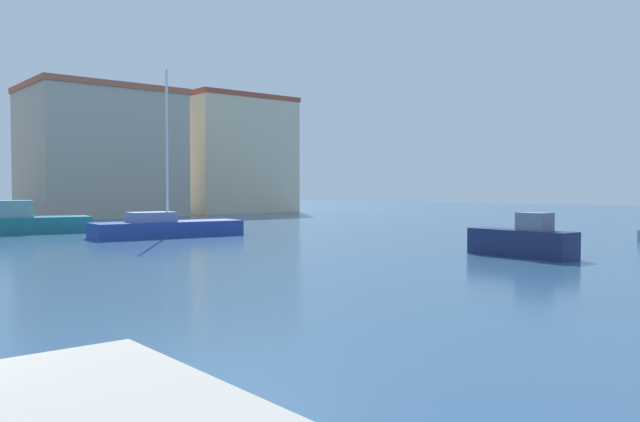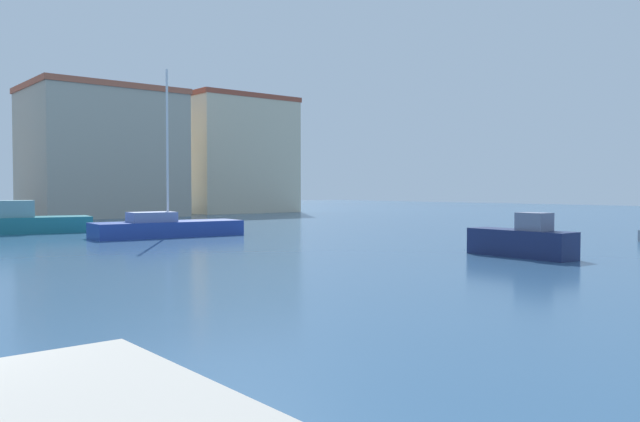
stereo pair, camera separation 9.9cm
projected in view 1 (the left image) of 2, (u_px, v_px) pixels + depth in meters
water at (190, 240)px, 31.18m from camera, size 160.00×160.00×0.00m
sailboat_blue_behind_lamppost at (166, 227)px, 33.02m from camera, size 7.86×2.97×8.71m
motorboat_teal_center_channel at (18, 222)px, 35.41m from camera, size 7.65×3.66×1.86m
motorboat_navy_near_pier at (522, 241)px, 23.27m from camera, size 1.33×4.10×1.64m
yacht_club at (101, 153)px, 56.70m from camera, size 12.70×10.15×11.45m
harbor_office at (242, 154)px, 66.12m from camera, size 11.62×5.19×12.24m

